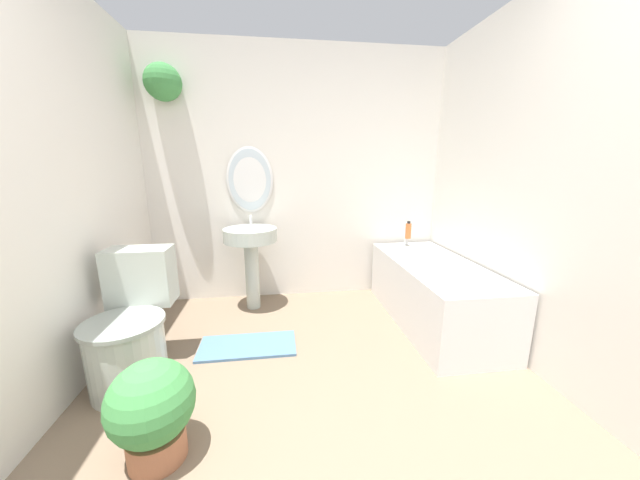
% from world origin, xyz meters
% --- Properties ---
extents(wall_back, '(2.93, 0.30, 2.40)m').
position_xyz_m(wall_back, '(-0.08, 2.63, 1.25)').
color(wall_back, silver).
rests_on(wall_back, ground_plane).
extents(wall_left, '(0.06, 2.73, 2.40)m').
position_xyz_m(wall_left, '(-1.43, 1.30, 1.20)').
color(wall_left, silver).
rests_on(wall_left, ground_plane).
extents(wall_right, '(0.06, 2.73, 2.40)m').
position_xyz_m(wall_right, '(1.43, 1.30, 1.20)').
color(wall_right, silver).
rests_on(wall_right, ground_plane).
extents(toilet, '(0.45, 0.65, 0.79)m').
position_xyz_m(toilet, '(-1.12, 1.37, 0.33)').
color(toilet, '#B2BCB2').
rests_on(toilet, ground_plane).
extents(pedestal_sink, '(0.48, 0.48, 0.86)m').
position_xyz_m(pedestal_sink, '(-0.46, 2.33, 0.60)').
color(pedestal_sink, '#B2BCB2').
rests_on(pedestal_sink, ground_plane).
extents(bathtub, '(0.62, 1.44, 0.60)m').
position_xyz_m(bathtub, '(1.07, 1.84, 0.28)').
color(bathtub, silver).
rests_on(bathtub, ground_plane).
extents(shampoo_bottle, '(0.06, 0.06, 0.17)m').
position_xyz_m(shampoo_bottle, '(1.06, 2.41, 0.68)').
color(shampoo_bottle, '#DB6633').
rests_on(shampoo_bottle, bathtub).
extents(potted_plant, '(0.37, 0.37, 0.48)m').
position_xyz_m(potted_plant, '(-0.79, 0.75, 0.26)').
color(potted_plant, '#9E6042').
rests_on(potted_plant, ground_plane).
extents(bath_mat, '(0.70, 0.33, 0.02)m').
position_xyz_m(bath_mat, '(-0.46, 1.63, 0.01)').
color(bath_mat, '#4C7093').
rests_on(bath_mat, ground_plane).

